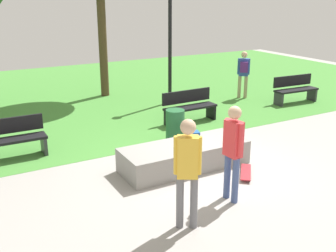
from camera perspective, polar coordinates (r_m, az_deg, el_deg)
name	(u,v)px	position (r m, az deg, el deg)	size (l,w,h in m)	color
ground_plane	(201,167)	(8.79, 4.64, -5.84)	(28.00, 28.00, 0.00)	#9E9993
grass_lawn	(86,93)	(15.53, -11.49, 4.59)	(26.60, 12.43, 0.01)	#478C38
concrete_ledge	(185,156)	(8.69, 2.34, -4.23)	(2.75, 1.03, 0.52)	gray
backpack_on_ledge	(192,139)	(8.47, 3.44, -1.81)	(0.28, 0.20, 0.32)	#1E4C8C
skater_performing_trick	(187,166)	(6.21, 2.76, -5.58)	(0.38, 0.34, 1.81)	slate
skater_watching	(233,146)	(7.14, 9.13, -2.83)	(0.23, 0.43, 1.77)	#3F5184
skateboard_by_ledge	(246,172)	(8.54, 10.90, -6.40)	(0.67, 0.74, 0.08)	#A5262D
park_bench_far_right	(9,138)	(9.74, -21.51, -1.61)	(1.60, 0.48, 0.91)	black
park_bench_center_lawn	(295,89)	(14.44, 17.43, 5.04)	(1.62, 0.56, 0.91)	black
park_bench_far_left	(189,106)	(11.68, 2.99, 2.86)	(1.61, 0.51, 0.91)	black
lamp_post	(170,33)	(13.45, 0.28, 13.03)	(0.28, 0.28, 3.82)	black
trash_bin	(175,128)	(9.85, 1.00, -0.26)	(0.45, 0.45, 0.90)	#1E592D
pedestrian_with_backpack	(244,71)	(14.50, 10.58, 7.67)	(0.44, 0.45, 1.65)	tan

